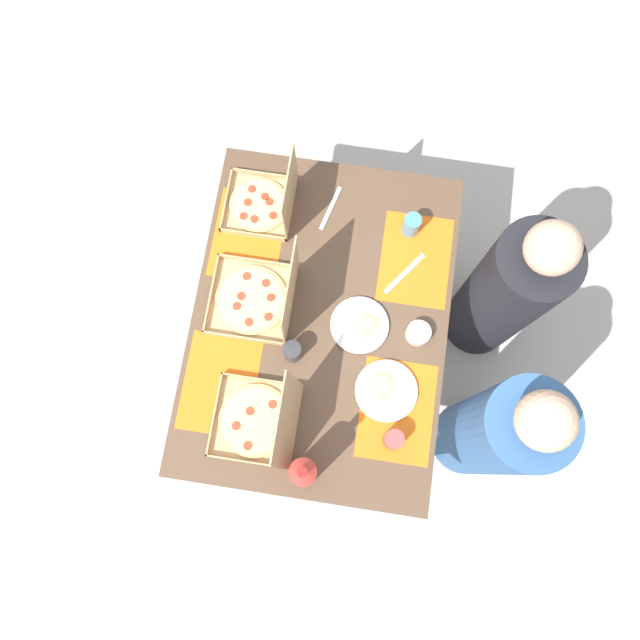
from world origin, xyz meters
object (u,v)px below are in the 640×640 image
pizza_box_edge_far (262,421)px  cup_dark (411,225)px  pizza_box_corner_right (265,203)px  cup_spare (293,351)px  diner_left_seat (505,293)px  plate_far_right (386,390)px  condiment_bowl (418,333)px  pizza_box_corner_left (260,298)px  plate_near_left (360,324)px  diner_right_seat (495,432)px  soda_bottle (304,472)px  cup_clear_left (393,440)px

pizza_box_edge_far → cup_dark: 0.91m
pizza_box_corner_right → cup_spare: pizza_box_corner_right is taller
diner_left_seat → plate_far_right: bearing=-42.1°
cup_dark → condiment_bowl: bearing=10.7°
pizza_box_corner_right → pizza_box_corner_left: pizza_box_corner_left is taller
plate_far_right → plate_near_left: 0.26m
plate_far_right → cup_dark: (-0.62, 0.01, 0.04)m
cup_dark → plate_near_left: bearing=-18.9°
pizza_box_edge_far → cup_spare: pizza_box_edge_far is taller
diner_right_seat → diner_left_seat: bearing=180.0°
pizza_box_edge_far → diner_right_seat: 0.92m
soda_bottle → diner_right_seat: diner_right_seat is taller
diner_left_seat → plate_near_left: bearing=-64.0°
pizza_box_corner_right → pizza_box_corner_left: (0.37, 0.04, 0.01)m
cup_clear_left → pizza_box_edge_far: bearing=-89.2°
cup_clear_left → diner_right_seat: size_ratio=0.07×
pizza_box_corner_left → pizza_box_edge_far: bearing=11.2°
condiment_bowl → diner_right_seat: 0.53m
plate_near_left → pizza_box_corner_right: bearing=-134.0°
diner_left_seat → pizza_box_edge_far: bearing=-51.9°
pizza_box_corner_right → pizza_box_edge_far: pizza_box_edge_far is taller
cup_clear_left → soda_bottle: bearing=-61.8°
pizza_box_edge_far → condiment_bowl: pizza_box_edge_far is taller
pizza_box_edge_far → plate_far_right: 0.45m
pizza_box_corner_left → diner_left_seat: diner_left_seat is taller
plate_near_left → cup_spare: cup_spare is taller
cup_spare → diner_right_seat: 0.86m
pizza_box_corner_right → cup_clear_left: bearing=36.2°
pizza_box_edge_far → soda_bottle: (0.15, 0.17, 0.08)m
cup_spare → condiment_bowl: (-0.14, 0.44, -0.02)m
soda_bottle → condiment_bowl: size_ratio=3.64×
plate_near_left → soda_bottle: bearing=-12.3°
cup_dark → cup_clear_left: bearing=2.3°
pizza_box_corner_left → pizza_box_edge_far: size_ratio=1.04×
cup_spare → diner_right_seat: bearing=79.7°
plate_near_left → cup_spare: bearing=-57.7°
diner_left_seat → cup_dark: bearing=-104.4°
soda_bottle → cup_clear_left: soda_bottle is taller
pizza_box_corner_left → cup_clear_left: size_ratio=3.98×
cup_clear_left → diner_right_seat: diner_right_seat is taller
condiment_bowl → cup_spare: bearing=-72.1°
pizza_box_corner_right → pizza_box_corner_left: size_ratio=0.87×
pizza_box_corner_left → cup_spare: (0.17, 0.15, -0.01)m
plate_near_left → diner_right_seat: diner_right_seat is taller
pizza_box_corner_right → pizza_box_edge_far: 0.82m
cup_dark → diner_right_seat: diner_right_seat is taller
pizza_box_corner_left → cup_clear_left: (0.43, 0.54, -0.01)m
cup_dark → condiment_bowl: size_ratio=1.12×
plate_far_right → cup_dark: 0.62m
cup_clear_left → plate_far_right: bearing=-165.0°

